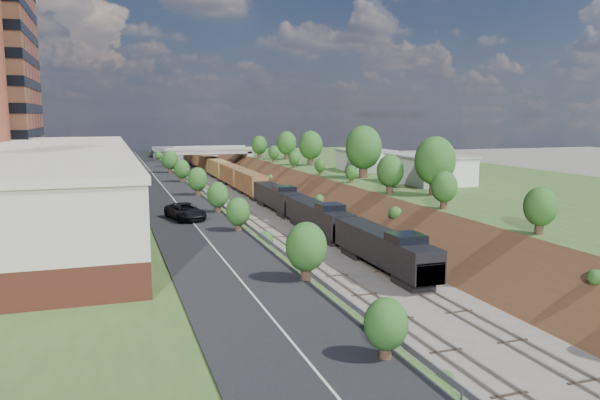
{
  "coord_description": "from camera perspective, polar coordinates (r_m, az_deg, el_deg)",
  "views": [
    {
      "loc": [
        -23.12,
        -25.6,
        15.29
      ],
      "look_at": [
        -3.0,
        34.87,
        6.0
      ],
      "focal_mm": 35.0,
      "sensor_mm": 36.0,
      "label": 1
    }
  ],
  "objects": [
    {
      "name": "ground",
      "position": [
        37.73,
        22.49,
        -16.27
      ],
      "size": [
        400.0,
        400.0,
        0.0
      ],
      "primitive_type": "plane",
      "color": "#6B665B",
      "rests_on": "ground"
    },
    {
      "name": "embankment_right",
      "position": [
        93.41,
        3.28,
        -1.14
      ],
      "size": [
        10.0,
        180.0,
        10.0
      ],
      "primitive_type": "cube",
      "rotation": [
        0.0,
        0.79,
        0.0
      ],
      "color": "brown",
      "rests_on": "ground"
    },
    {
      "name": "tree_left_crest",
      "position": [
        47.7,
        -4.4,
        -1.69
      ],
      "size": [
        2.45,
        2.45,
        3.55
      ],
      "color": "#473323",
      "rests_on": "platform_left"
    },
    {
      "name": "overpass",
      "position": [
        149.76,
        -9.51,
        4.21
      ],
      "size": [
        24.5,
        8.3,
        7.4
      ],
      "color": "gray",
      "rests_on": "ground"
    },
    {
      "name": "white_building_far",
      "position": [
        110.09,
        6.44,
        3.82
      ],
      "size": [
        8.0,
        10.0,
        3.6
      ],
      "primitive_type": "cube",
      "color": "silver",
      "rests_on": "platform_right"
    },
    {
      "name": "platform_right",
      "position": [
        103.15,
        14.73,
        0.9
      ],
      "size": [
        44.0,
        180.0,
        5.0
      ],
      "primitive_type": "cube",
      "color": "#385E26",
      "rests_on": "ground"
    },
    {
      "name": "embankment_left",
      "position": [
        87.8,
        -10.19,
        -1.87
      ],
      "size": [
        10.0,
        180.0,
        10.0
      ],
      "primitive_type": "cube",
      "rotation": [
        0.0,
        0.79,
        0.0
      ],
      "color": "brown",
      "rests_on": "ground"
    },
    {
      "name": "freight_train",
      "position": [
        125.07,
        -6.45,
        2.41
      ],
      "size": [
        3.01,
        153.68,
        4.55
      ],
      "color": "black",
      "rests_on": "ground"
    },
    {
      "name": "guardrail",
      "position": [
        86.75,
        -10.53,
        1.71
      ],
      "size": [
        0.1,
        171.0,
        0.7
      ],
      "color": "#99999E",
      "rests_on": "platform_left"
    },
    {
      "name": "tree_right_large",
      "position": [
        77.12,
        13.03,
        3.69
      ],
      "size": [
        5.25,
        5.25,
        7.61
      ],
      "color": "#473323",
      "rests_on": "platform_right"
    },
    {
      "name": "rail_right_track",
      "position": [
        90.67,
        -1.66,
        -1.36
      ],
      "size": [
        1.58,
        180.0,
        0.18
      ],
      "primitive_type": "cube",
      "color": "gray",
      "rests_on": "ground"
    },
    {
      "name": "rail_left_track",
      "position": [
        89.33,
        -4.86,
        -1.53
      ],
      "size": [
        1.58,
        180.0,
        0.18
      ],
      "primitive_type": "cube",
      "color": "gray",
      "rests_on": "ground"
    },
    {
      "name": "white_building_near",
      "position": [
        90.91,
        12.55,
        2.86
      ],
      "size": [
        9.0,
        12.0,
        4.0
      ],
      "primitive_type": "cube",
      "color": "silver",
      "rests_on": "platform_right"
    },
    {
      "name": "road",
      "position": [
        86.55,
        -13.23,
        1.28
      ],
      "size": [
        8.0,
        180.0,
        0.1
      ],
      "primitive_type": "cube",
      "color": "black",
      "rests_on": "platform_left"
    },
    {
      "name": "suv",
      "position": [
        58.52,
        -11.11,
        -1.09
      ],
      "size": [
        3.95,
        6.25,
        1.61
      ],
      "primitive_type": "imported",
      "rotation": [
        0.0,
        0.0,
        0.24
      ],
      "color": "black",
      "rests_on": "road"
    },
    {
      "name": "platform_left",
      "position": [
        87.11,
        -24.7,
        -0.92
      ],
      "size": [
        44.0,
        180.0,
        5.0
      ],
      "primitive_type": "cube",
      "color": "#385E26",
      "rests_on": "ground"
    },
    {
      "name": "commercial_building",
      "position": [
        64.15,
        -22.67,
        1.58
      ],
      "size": [
        14.3,
        62.3,
        7.0
      ],
      "color": "brown",
      "rests_on": "platform_left"
    }
  ]
}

